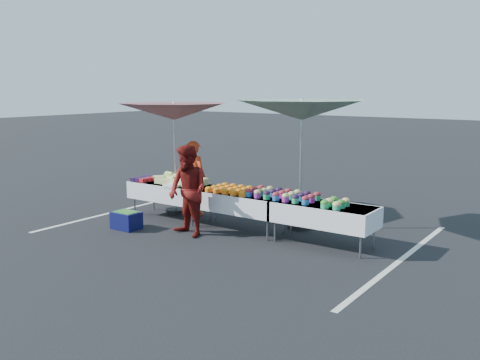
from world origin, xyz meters
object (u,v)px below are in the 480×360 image
Objects in this scene: customer at (188,191)px; table_center at (240,201)px; table_left at (171,191)px; table_right at (324,214)px; umbrella_right at (302,111)px; storage_bin at (126,220)px; umbrella_left at (174,112)px; vendor at (194,178)px.

table_center is at bearing 69.95° from customer.
table_left is 1.53m from customer.
table_right is at bearing 0.00° from table_center.
umbrella_right is at bearing 42.05° from table_center.
storage_bin is (-1.90, -1.21, -0.40)m from table_center.
umbrella_left is at bearing 152.06° from customer.
umbrella_left is (-0.42, -0.15, 1.41)m from vendor.
umbrella_right reaches higher than table_center.
table_right is 3.91m from storage_bin.
table_left is 3.45× the size of storage_bin.
table_center is 1.00× the size of table_right.
umbrella_left reaches higher than table_left.
umbrella_left is at bearing -172.20° from umbrella_right.
umbrella_left reaches higher than customer.
umbrella_right is at bearing 7.80° from umbrella_left.
umbrella_right is at bearing 35.64° from storage_bin.
table_center is 1.14× the size of vendor.
table_left is at bearing 85.19° from storage_bin.
table_right is at bearing 33.45° from customer.
table_left is 1.28m from storage_bin.
vendor is 1.89m from storage_bin.
vendor is at bearing -174.30° from umbrella_right.
umbrella_right reaches higher than customer.
vendor is at bearing 161.22° from table_center.
storage_bin is at bearing 78.40° from vendor.
table_center is 2.10m from umbrella_right.
storage_bin is at bearing -94.57° from table_left.
table_left and table_right have the same top height.
table_center is 0.69× the size of umbrella_right.
umbrella_right is (2.92, 0.40, 0.09)m from umbrella_left.
umbrella_right is (0.89, 0.80, 1.73)m from table_center.
customer is (1.23, -0.88, 0.28)m from table_left.
storage_bin is (-1.32, -0.34, -0.68)m from customer.
vendor is (0.18, 0.55, 0.23)m from table_left.
table_left is 1.14× the size of vendor.
customer is 3.19× the size of storage_bin.
umbrella_right is 4.05m from storage_bin.
table_center is 1.80m from table_right.
vendor reaches higher than table_center.
umbrella_left is at bearing 17.25° from vendor.
umbrella_right reaches higher than table_right.
table_center is 2.65m from umbrella_left.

